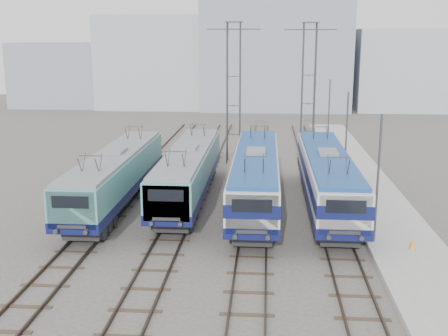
% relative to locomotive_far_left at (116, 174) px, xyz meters
% --- Properties ---
extents(ground, '(160.00, 160.00, 0.00)m').
position_rel_locomotive_far_left_xyz_m(ground, '(6.75, -8.12, -2.15)').
color(ground, '#514C47').
extents(platform, '(4.00, 70.00, 0.30)m').
position_rel_locomotive_far_left_xyz_m(platform, '(16.95, -0.12, -2.00)').
color(platform, '#9E9E99').
rests_on(platform, ground).
extents(locomotive_far_left, '(2.73, 17.22, 3.24)m').
position_rel_locomotive_far_left_xyz_m(locomotive_far_left, '(0.00, 0.00, 0.00)').
color(locomotive_far_left, '#0D1346').
rests_on(locomotive_far_left, ground).
extents(locomotive_center_left, '(2.72, 17.16, 3.23)m').
position_rel_locomotive_far_left_xyz_m(locomotive_center_left, '(4.50, 1.58, -0.01)').
color(locomotive_center_left, '#0D1346').
rests_on(locomotive_center_left, ground).
extents(locomotive_center_right, '(2.81, 17.76, 3.34)m').
position_rel_locomotive_far_left_xyz_m(locomotive_center_right, '(9.00, 0.13, 0.12)').
color(locomotive_center_right, '#0D1346').
rests_on(locomotive_center_right, ground).
extents(locomotive_far_right, '(2.79, 17.62, 3.31)m').
position_rel_locomotive_far_left_xyz_m(locomotive_far_right, '(13.50, 0.34, 0.10)').
color(locomotive_far_right, '#0D1346').
rests_on(locomotive_far_right, ground).
extents(catenary_tower_west, '(4.50, 1.20, 12.00)m').
position_rel_locomotive_far_left_xyz_m(catenary_tower_west, '(6.75, 13.88, 4.49)').
color(catenary_tower_west, '#3F4247').
rests_on(catenary_tower_west, ground).
extents(catenary_tower_east, '(4.50, 1.20, 12.00)m').
position_rel_locomotive_far_left_xyz_m(catenary_tower_east, '(13.25, 15.88, 4.49)').
color(catenary_tower_east, '#3F4247').
rests_on(catenary_tower_east, ground).
extents(mast_front, '(0.12, 0.12, 7.00)m').
position_rel_locomotive_far_left_xyz_m(mast_front, '(15.35, -6.12, 1.35)').
color(mast_front, '#3F4247').
rests_on(mast_front, ground).
extents(mast_mid, '(0.12, 0.12, 7.00)m').
position_rel_locomotive_far_left_xyz_m(mast_mid, '(15.35, 5.88, 1.35)').
color(mast_mid, '#3F4247').
rests_on(mast_mid, ground).
extents(mast_rear, '(0.12, 0.12, 7.00)m').
position_rel_locomotive_far_left_xyz_m(mast_rear, '(15.35, 17.88, 1.35)').
color(mast_rear, '#3F4247').
rests_on(mast_rear, ground).
extents(safety_cone, '(0.34, 0.34, 0.53)m').
position_rel_locomotive_far_left_xyz_m(safety_cone, '(17.09, -7.07, -1.59)').
color(safety_cone, orange).
rests_on(safety_cone, platform).
extents(building_west, '(18.00, 12.00, 14.00)m').
position_rel_locomotive_far_left_xyz_m(building_west, '(-7.25, 53.88, 4.85)').
color(building_west, '#A2AAB6').
rests_on(building_west, ground).
extents(building_center, '(22.00, 14.00, 18.00)m').
position_rel_locomotive_far_left_xyz_m(building_center, '(10.75, 53.88, 6.85)').
color(building_center, '#878FA4').
rests_on(building_center, ground).
extents(building_east, '(16.00, 12.00, 12.00)m').
position_rel_locomotive_far_left_xyz_m(building_east, '(30.75, 53.88, 3.85)').
color(building_east, '#A2AAB6').
rests_on(building_east, ground).
extents(building_far_west, '(14.00, 10.00, 10.00)m').
position_rel_locomotive_far_left_xyz_m(building_far_west, '(-23.25, 53.88, 2.85)').
color(building_far_west, '#878FA4').
rests_on(building_far_west, ground).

